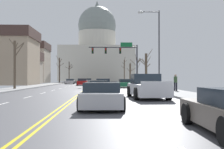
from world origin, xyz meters
The scene contains 25 objects.
ground centered at (0.00, 0.00, 0.02)m, with size 20.00×180.00×0.20m.
signal_gantry centered at (4.80, 15.28, 5.16)m, with size 7.91×0.41×6.96m.
street_lamp_right centered at (7.91, 1.15, 5.23)m, with size 2.39×0.24×8.67m.
capitol_building centered at (0.00, 82.63, 12.28)m, with size 28.91×20.99×32.87m.
sedan_near_00 centered at (5.23, 10.43, 0.57)m, with size 2.17×4.27×1.22m.
sedan_near_01 centered at (2.02, 3.66, 0.61)m, with size 2.03×4.60×1.29m.
sedan_near_02 centered at (1.59, -3.81, 0.56)m, with size 2.13×4.66×1.16m.
pickup_truck_near_03 centered at (5.04, -9.69, 0.74)m, with size 2.47×5.65×1.68m.
sedan_near_04 centered at (1.90, -15.83, 0.57)m, with size 2.10×4.50×1.20m.
sedan_oncoming_00 centered at (-1.63, 21.09, 0.59)m, with size 2.08×4.41×1.24m.
sedan_oncoming_01 centered at (-5.10, 32.10, 0.54)m, with size 2.09×4.71×1.12m.
sedan_oncoming_02 centered at (-1.81, 45.72, 0.55)m, with size 2.20×4.61×1.17m.
flank_building_00 centered at (-17.46, 25.27, 5.46)m, with size 12.76×10.23×10.80m.
flank_building_02 centered at (-16.82, 45.78, 5.45)m, with size 8.32×9.83×10.78m.
flank_building_03 centered at (-18.70, 35.02, 3.70)m, with size 13.23×6.31×7.29m.
bare_tree_00 centered at (8.52, 50.98, 3.61)m, with size 1.77×1.80×7.23m.
bare_tree_01 centered at (-8.15, 3.30, 3.19)m, with size 1.85×1.61×5.90m.
bare_tree_02 centered at (8.96, 25.44, 2.96)m, with size 2.36×2.02×5.85m.
bare_tree_03 centered at (-8.96, 41.76, 3.50)m, with size 1.95×1.41×6.87m.
bare_tree_04 centered at (8.12, 30.73, 2.39)m, with size 2.11×2.26×4.55m.
bare_tree_05 centered at (-8.01, 54.83, 3.41)m, with size 2.34×1.28×6.11m.
bare_tree_06 centered at (8.36, 10.96, 2.70)m, with size 2.11×2.72×5.51m.
pedestrian_00 centered at (9.03, -2.44, 1.03)m, with size 0.35×0.34×1.61m.
pedestrian_01 centered at (8.69, 3.89, 1.11)m, with size 0.35×0.34×1.74m.
bicycle_parked centered at (8.65, 2.32, 0.49)m, with size 0.12×1.77×0.85m.
Camera 1 is at (1.87, -28.58, 1.43)m, focal length 43.72 mm.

